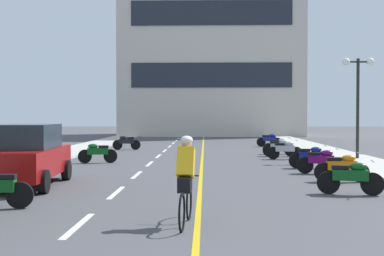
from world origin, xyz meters
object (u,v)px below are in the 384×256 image
(motorcycle_9, at_px, (280,147))
(motorcycle_4, at_px, (342,167))
(motorcycle_5, at_px, (321,161))
(motorcycle_7, at_px, (97,152))
(motorcycle_6, at_px, (311,156))
(cyclist_rider, at_px, (186,178))
(motorcycle_3, at_px, (351,177))
(parked_car_near, at_px, (27,155))
(motorcycle_10, at_px, (279,145))
(street_lamp_mid, at_px, (358,84))
(motorcycle_8, at_px, (285,149))
(motorcycle_11, at_px, (126,142))
(motorcycle_12, at_px, (270,140))

(motorcycle_9, bearing_deg, motorcycle_4, -87.07)
(motorcycle_5, bearing_deg, motorcycle_7, 156.92)
(motorcycle_6, xyz_separation_m, cyclist_rider, (-4.52, -10.20, 0.41))
(motorcycle_3, relative_size, motorcycle_6, 0.99)
(parked_car_near, distance_m, motorcycle_6, 10.72)
(motorcycle_6, relative_size, motorcycle_9, 1.00)
(motorcycle_6, distance_m, motorcycle_9, 5.72)
(motorcycle_5, height_order, motorcycle_10, same)
(motorcycle_6, xyz_separation_m, motorcycle_7, (-8.86, 1.97, 0.00))
(parked_car_near, relative_size, motorcycle_6, 2.53)
(motorcycle_3, bearing_deg, motorcycle_6, 86.96)
(motorcycle_3, relative_size, cyclist_rider, 0.95)
(motorcycle_7, bearing_deg, street_lamp_mid, 6.92)
(motorcycle_5, relative_size, motorcycle_7, 1.01)
(motorcycle_8, xyz_separation_m, motorcycle_11, (-8.58, 6.42, 0.00))
(street_lamp_mid, bearing_deg, motorcycle_8, 168.38)
(motorcycle_9, bearing_deg, motorcycle_10, 83.41)
(motorcycle_10, relative_size, motorcycle_12, 1.00)
(motorcycle_5, bearing_deg, motorcycle_6, 89.27)
(motorcycle_11, bearing_deg, motorcycle_10, -20.42)
(motorcycle_4, height_order, motorcycle_10, same)
(motorcycle_3, bearing_deg, motorcycle_12, 88.58)
(parked_car_near, height_order, motorcycle_7, parked_car_near)
(motorcycle_8, distance_m, motorcycle_12, 9.74)
(street_lamp_mid, xyz_separation_m, motorcycle_8, (-3.20, 0.66, -3.06))
(motorcycle_10, distance_m, motorcycle_11, 9.34)
(parked_car_near, height_order, motorcycle_10, parked_car_near)
(cyclist_rider, bearing_deg, motorcycle_4, 53.26)
(street_lamp_mid, xyz_separation_m, cyclist_rider, (-7.36, -13.58, -2.64))
(motorcycle_7, bearing_deg, motorcycle_10, 31.15)
(motorcycle_9, xyz_separation_m, motorcycle_12, (0.52, 8.06, 0.00))
(motorcycle_12, bearing_deg, motorcycle_3, -91.42)
(motorcycle_3, height_order, cyclist_rider, cyclist_rider)
(motorcycle_8, xyz_separation_m, motorcycle_10, (0.17, 3.16, 0.00))
(motorcycle_9, bearing_deg, parked_car_near, -129.64)
(motorcycle_9, bearing_deg, motorcycle_12, 86.27)
(motorcycle_7, height_order, motorcycle_10, same)
(motorcycle_7, relative_size, cyclist_rider, 0.95)
(motorcycle_7, relative_size, motorcycle_11, 0.99)
(street_lamp_mid, height_order, motorcycle_4, street_lamp_mid)
(motorcycle_10, bearing_deg, motorcycle_6, -88.45)
(street_lamp_mid, distance_m, motorcycle_9, 5.00)
(parked_car_near, bearing_deg, motorcycle_12, 63.26)
(motorcycle_4, xyz_separation_m, motorcycle_8, (-0.49, 8.01, 0.00))
(motorcycle_4, relative_size, motorcycle_10, 1.00)
(motorcycle_6, bearing_deg, motorcycle_3, -93.04)
(motorcycle_6, distance_m, cyclist_rider, 11.16)
(parked_car_near, bearing_deg, motorcycle_4, 7.24)
(motorcycle_7, distance_m, motorcycle_12, 14.85)
(motorcycle_12, bearing_deg, motorcycle_11, -160.06)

